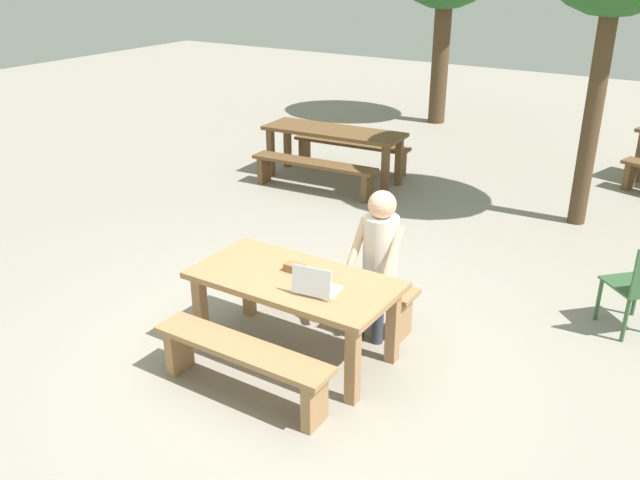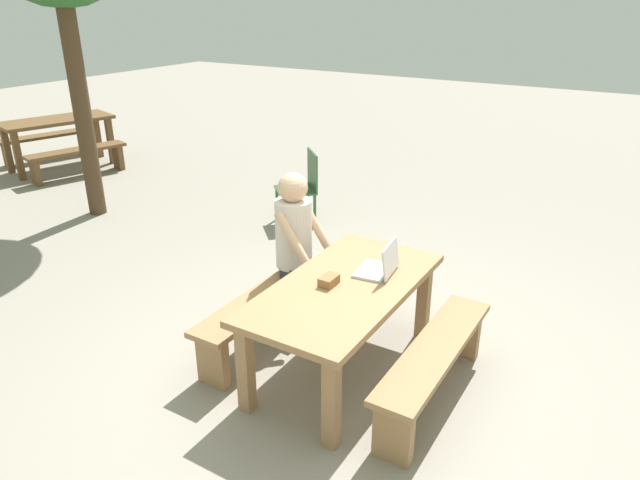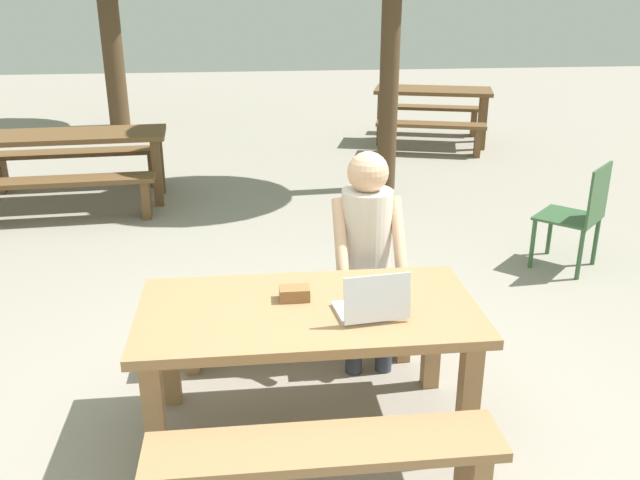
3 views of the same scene
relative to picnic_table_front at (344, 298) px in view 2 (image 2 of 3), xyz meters
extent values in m
plane|color=gray|center=(0.00, 0.00, -0.60)|extent=(30.00, 30.00, 0.00)
cube|color=#9E754C|center=(0.00, 0.00, 0.08)|extent=(1.66, 0.85, 0.05)
cube|color=#9E754C|center=(-0.73, -0.32, -0.27)|extent=(0.09, 0.09, 0.65)
cube|color=#9E754C|center=(0.73, -0.32, -0.27)|extent=(0.09, 0.09, 0.65)
cube|color=#9E754C|center=(-0.73, 0.32, -0.27)|extent=(0.09, 0.09, 0.65)
cube|color=#9E754C|center=(0.73, 0.32, -0.27)|extent=(0.09, 0.09, 0.65)
cube|color=#9E754C|center=(0.00, -0.69, -0.19)|extent=(1.47, 0.30, 0.05)
cube|color=#9E754C|center=(-0.64, -0.69, -0.40)|extent=(0.08, 0.24, 0.39)
cube|color=#9E754C|center=(0.64, -0.69, -0.40)|extent=(0.08, 0.24, 0.39)
cube|color=#9E754C|center=(0.00, 0.69, -0.19)|extent=(1.47, 0.30, 0.05)
cube|color=#9E754C|center=(-0.64, 0.69, -0.40)|extent=(0.08, 0.24, 0.39)
cube|color=#9E754C|center=(0.64, 0.69, -0.40)|extent=(0.08, 0.24, 0.39)
cube|color=silver|center=(0.28, -0.08, 0.12)|extent=(0.34, 0.26, 0.02)
cube|color=silver|center=(0.30, -0.21, 0.24)|extent=(0.32, 0.08, 0.22)
cube|color=black|center=(0.30, -0.20, 0.24)|extent=(0.29, 0.06, 0.20)
cube|color=olive|center=(-0.06, 0.09, 0.14)|extent=(0.15, 0.10, 0.07)
cylinder|color=#333847|center=(0.32, 0.51, -0.38)|extent=(0.10, 0.10, 0.43)
cylinder|color=#333847|center=(0.50, 0.51, -0.38)|extent=(0.10, 0.10, 0.43)
cube|color=#333847|center=(0.41, 0.60, -0.12)|extent=(0.28, 0.28, 0.12)
cylinder|color=silver|center=(0.41, 0.69, 0.20)|extent=(0.30, 0.30, 0.56)
cylinder|color=#DBAD89|center=(0.24, 0.59, 0.24)|extent=(0.07, 0.32, 0.41)
cylinder|color=#DBAD89|center=(0.57, 0.59, 0.24)|extent=(0.07, 0.32, 0.41)
sphere|color=#DBAD89|center=(0.41, 0.69, 0.58)|extent=(0.24, 0.24, 0.24)
cube|color=#335933|center=(2.26, 1.91, -0.17)|extent=(0.62, 0.62, 0.02)
cube|color=#335933|center=(2.41, 1.77, 0.06)|extent=(0.32, 0.33, 0.44)
cylinder|color=#335933|center=(2.26, 2.18, -0.39)|extent=(0.04, 0.04, 0.41)
cylinder|color=#335933|center=(2.00, 1.91, -0.39)|extent=(0.04, 0.04, 0.41)
cylinder|color=#335933|center=(2.53, 1.92, -0.39)|extent=(0.04, 0.04, 0.41)
cylinder|color=#335933|center=(2.27, 1.65, -0.39)|extent=(0.04, 0.04, 0.41)
cube|color=brown|center=(2.36, 6.40, 0.16)|extent=(1.74, 1.13, 0.05)
cube|color=brown|center=(1.62, 6.35, -0.23)|extent=(0.11, 0.11, 0.73)
cube|color=brown|center=(2.97, 5.96, -0.23)|extent=(0.11, 0.11, 0.73)
cube|color=brown|center=(1.76, 6.85, -0.23)|extent=(0.11, 0.11, 0.73)
cube|color=brown|center=(3.11, 6.46, -0.23)|extent=(0.11, 0.11, 0.73)
cube|color=brown|center=(2.18, 5.78, -0.20)|extent=(1.47, 0.69, 0.05)
cube|color=brown|center=(1.58, 5.95, -0.41)|extent=(0.14, 0.25, 0.38)
cube|color=brown|center=(2.78, 5.60, -0.41)|extent=(0.14, 0.25, 0.38)
cube|color=brown|center=(2.55, 7.03, -0.20)|extent=(1.47, 0.69, 0.05)
cube|color=brown|center=(1.95, 7.20, -0.41)|extent=(0.14, 0.25, 0.38)
cube|color=brown|center=(3.14, 6.86, -0.41)|extent=(0.14, 0.25, 0.38)
cylinder|color=#4C3823|center=(1.27, 4.26, 0.79)|extent=(0.21, 0.21, 2.77)
camera|label=1|loc=(2.74, -3.94, 2.51)|focal=37.89mm
camera|label=2|loc=(-3.15, -1.71, 1.98)|focal=32.48mm
camera|label=3|loc=(-0.27, -2.95, 1.59)|focal=38.01mm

